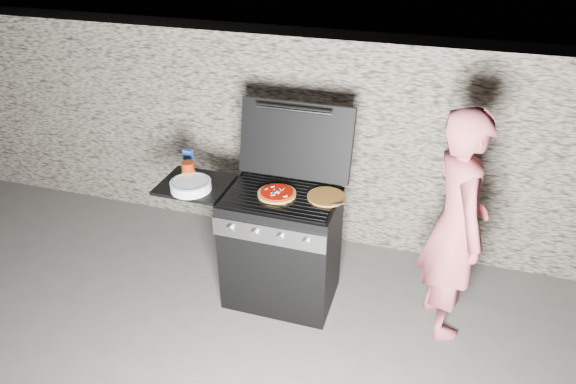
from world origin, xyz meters
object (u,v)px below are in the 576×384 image
(sauce_jar, at_px, (188,171))
(pizza_topped, at_px, (277,193))
(gas_grill, at_px, (250,242))
(person, at_px, (455,226))

(sauce_jar, bearing_deg, pizza_topped, -2.45)
(gas_grill, relative_size, pizza_topped, 4.93)
(gas_grill, distance_m, sauce_jar, 0.71)
(gas_grill, xyz_separation_m, pizza_topped, (0.22, 0.00, 0.47))
(sauce_jar, relative_size, person, 0.09)
(person, bearing_deg, pizza_topped, 73.53)
(gas_grill, xyz_separation_m, person, (1.44, 0.08, 0.38))
(gas_grill, relative_size, sauce_jar, 9.13)
(gas_grill, relative_size, person, 0.80)
(pizza_topped, distance_m, sauce_jar, 0.70)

